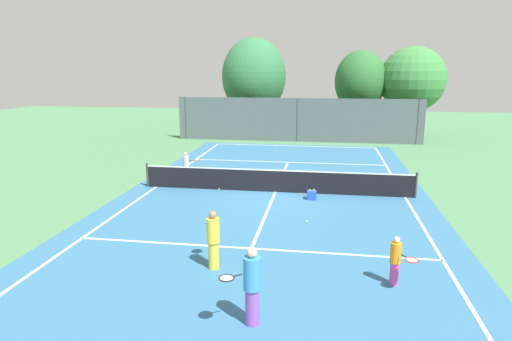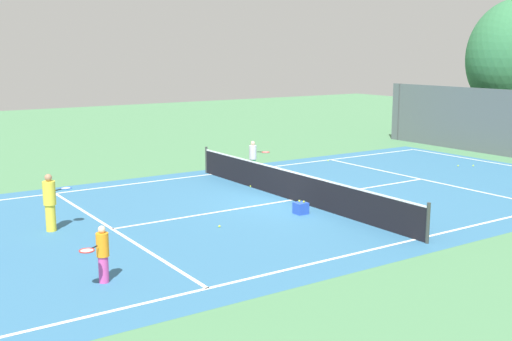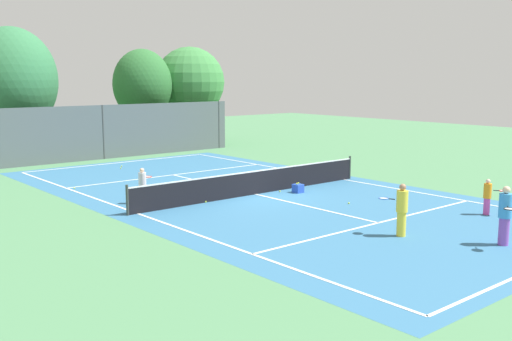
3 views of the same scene
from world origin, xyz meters
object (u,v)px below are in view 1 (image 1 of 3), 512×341
at_px(player_3, 213,239).
at_px(tennis_ball_2, 198,160).
at_px(player_2, 396,260).
at_px(tennis_ball_3, 219,189).
at_px(player_0, 186,166).
at_px(player_1, 252,285).
at_px(tennis_ball_5, 300,194).
at_px(ball_crate, 312,195).
at_px(tennis_ball_1, 307,221).
at_px(tennis_ball_4, 277,150).
at_px(tennis_ball_0, 283,149).

relative_size(player_3, tennis_ball_2, 24.79).
distance_m(player_2, tennis_ball_3, 10.39).
bearing_deg(player_2, player_0, 131.48).
xyz_separation_m(player_1, tennis_ball_3, (-3.22, 10.39, -0.87)).
relative_size(player_0, player_1, 0.80).
xyz_separation_m(player_0, tennis_ball_3, (1.95, -1.41, -0.69)).
relative_size(player_1, player_3, 1.06).
bearing_deg(tennis_ball_3, player_3, -77.46).
height_order(player_0, player_3, player_3).
bearing_deg(player_3, tennis_ball_3, 102.54).
xyz_separation_m(tennis_ball_2, tennis_ball_3, (2.72, -6.06, 0.00)).
bearing_deg(player_0, player_2, -48.52).
bearing_deg(player_0, tennis_ball_3, -35.95).
height_order(player_0, player_2, player_0).
xyz_separation_m(player_2, tennis_ball_5, (-2.81, 7.82, -0.64)).
height_order(ball_crate, tennis_ball_1, ball_crate).
xyz_separation_m(player_0, player_2, (8.41, -9.52, -0.05)).
height_order(player_1, tennis_ball_1, player_1).
xyz_separation_m(tennis_ball_4, tennis_ball_5, (2.15, -10.23, 0.00)).
height_order(player_0, tennis_ball_5, player_0).
relative_size(player_1, tennis_ball_3, 26.40).
bearing_deg(player_3, player_1, -59.85).
xyz_separation_m(tennis_ball_0, tennis_ball_5, (1.79, -10.80, 0.00)).
distance_m(player_0, tennis_ball_4, 9.23).
xyz_separation_m(player_1, player_3, (-1.47, 2.53, -0.05)).
xyz_separation_m(tennis_ball_0, tennis_ball_2, (-4.58, -4.45, 0.00)).
distance_m(tennis_ball_3, tennis_ball_4, 10.06).
bearing_deg(tennis_ball_3, player_2, -51.42).
bearing_deg(player_2, player_3, 177.03).
relative_size(player_2, tennis_ball_1, 19.45).
xyz_separation_m(tennis_ball_0, tennis_ball_4, (-0.35, -0.57, 0.00)).
distance_m(player_0, ball_crate, 6.54).
height_order(player_0, tennis_ball_0, player_0).
relative_size(ball_crate, tennis_ball_1, 6.45).
relative_size(player_2, tennis_ball_0, 19.45).
height_order(player_1, player_2, player_1).
distance_m(player_3, tennis_ball_2, 14.65).
relative_size(tennis_ball_3, tennis_ball_4, 1.00).
bearing_deg(tennis_ball_0, player_3, -90.35).
distance_m(tennis_ball_0, tennis_ball_3, 10.68).
relative_size(player_0, player_2, 1.09).
height_order(player_2, tennis_ball_4, player_2).
relative_size(tennis_ball_3, tennis_ball_5, 1.00).
relative_size(ball_crate, tennis_ball_4, 6.45).
distance_m(player_1, tennis_ball_1, 6.74).
relative_size(tennis_ball_2, tennis_ball_4, 1.00).
bearing_deg(tennis_ball_1, tennis_ball_2, 124.69).
distance_m(tennis_ball_0, tennis_ball_5, 10.94).
relative_size(player_0, tennis_ball_1, 21.12).
height_order(player_2, tennis_ball_5, player_2).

